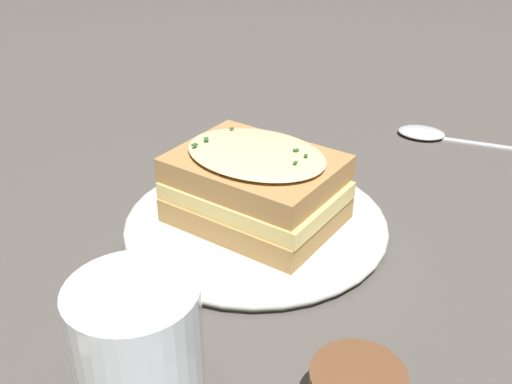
# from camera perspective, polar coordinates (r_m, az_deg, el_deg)

# --- Properties ---
(ground_plane) EXTENTS (2.40, 2.40, 0.00)m
(ground_plane) POSITION_cam_1_polar(r_m,az_deg,el_deg) (0.56, -2.72, -3.09)
(ground_plane) COLOR #514C47
(dinner_plate) EXTENTS (0.24, 0.24, 0.01)m
(dinner_plate) POSITION_cam_1_polar(r_m,az_deg,el_deg) (0.55, 0.00, -3.03)
(dinner_plate) COLOR silver
(dinner_plate) RESTS_ON ground_plane
(sandwich) EXTENTS (0.17, 0.18, 0.07)m
(sandwich) POSITION_cam_1_polar(r_m,az_deg,el_deg) (0.53, -0.02, 0.62)
(sandwich) COLOR #B2844C
(sandwich) RESTS_ON dinner_plate
(water_glass) EXTENTS (0.08, 0.08, 0.10)m
(water_glass) POSITION_cam_1_polar(r_m,az_deg,el_deg) (0.37, -11.06, -15.11)
(water_glass) COLOR silver
(water_glass) RESTS_ON ground_plane
(spoon) EXTENTS (0.14, 0.13, 0.01)m
(spoon) POSITION_cam_1_polar(r_m,az_deg,el_deg) (0.76, 16.18, 5.33)
(spoon) COLOR silver
(spoon) RESTS_ON ground_plane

